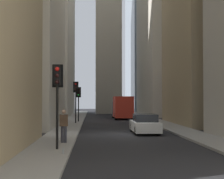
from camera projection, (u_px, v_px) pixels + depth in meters
The scene contains 13 objects.
ground_plane at pixel (126, 134), 24.84m from camera, with size 135.00×135.00×0.00m, color black.
sidewalk_right at pixel (63, 134), 24.59m from camera, with size 90.00×2.20×0.14m, color gray.
sidewalk_left at pixel (189, 133), 25.09m from camera, with size 90.00×2.20×0.14m, color gray.
building_left_far at pixel (174, 11), 55.75m from camera, with size 17.01×10.00×33.12m.
building_right_far at pixel (39, 6), 53.83m from camera, with size 18.64×10.50×33.70m.
church_spire at pixel (108, 9), 62.58m from camera, with size 4.95×4.95×35.86m.
delivery_truck at pixel (122, 107), 44.65m from camera, with size 6.46×2.25×2.84m.
sedan_white at pixel (145, 124), 25.46m from camera, with size 4.30×1.78×1.42m.
traffic_light_foreground at pixel (57, 87), 16.50m from camera, with size 0.43×0.52×4.01m.
traffic_light_midblock at pixel (76, 92), 34.84m from camera, with size 0.43×0.52×4.13m.
traffic_light_far_junction at pixel (78, 96), 37.14m from camera, with size 0.43×0.52×3.66m.
pedestrian at pixel (64, 125), 18.91m from camera, with size 0.26×0.44×1.78m.
discarded_bottle at pixel (63, 151), 15.02m from camera, with size 0.07×0.07×0.27m.
Camera 1 is at (-24.82, 2.41, 2.47)m, focal length 56.13 mm.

